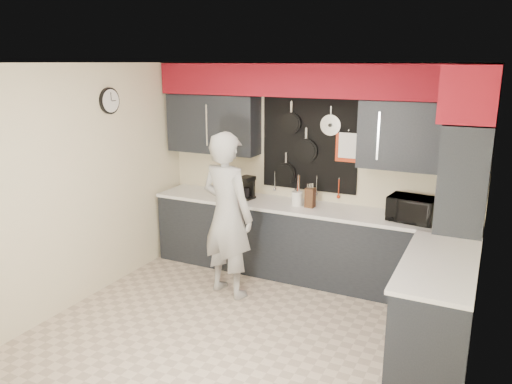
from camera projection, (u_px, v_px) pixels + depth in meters
The scene contains 10 objects.
ground at pixel (251, 330), 5.01m from camera, with size 4.00×4.00×0.00m, color #C0AC95.
back_wall_assembly at pixel (311, 114), 5.89m from camera, with size 4.00×0.36×2.60m.
right_wall_assembly at pixel (473, 148), 3.96m from camera, with size 0.36×3.50×2.60m.
left_wall_assembly at pixel (90, 180), 5.53m from camera, with size 0.05×3.50×2.60m.
base_cabinets at pixel (333, 257), 5.67m from camera, with size 3.95×2.20×0.92m.
microwave at pixel (412, 209), 5.42m from camera, with size 0.49×0.34×0.27m, color black.
knife_block at pixel (310, 198), 5.95m from camera, with size 0.11×0.11×0.23m, color #391A12.
utensil_crock at pixel (297, 199), 6.03m from camera, with size 0.13×0.13×0.17m, color white.
coffee_maker at pixel (247, 187), 6.32m from camera, with size 0.19×0.22×0.29m.
person at pixel (227, 215), 5.59m from camera, with size 0.69×0.45×1.89m, color #A8A8A6.
Camera 1 is at (2.01, -4.02, 2.61)m, focal length 35.00 mm.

